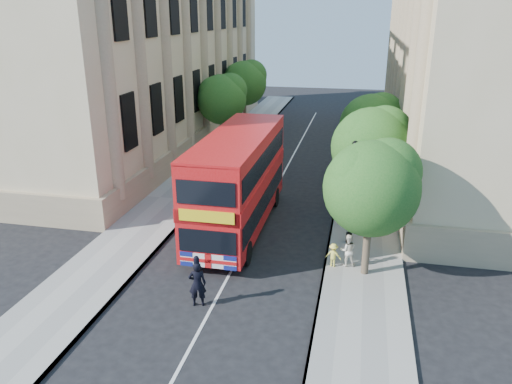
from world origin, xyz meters
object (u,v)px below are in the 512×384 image
Objects in this scene: box_van at (250,153)px; woman_pedestrian at (348,250)px; double_decker_bus at (238,179)px; police_constable at (197,284)px; lamp_post at (352,197)px.

woman_pedestrian is at bearing -54.12° from box_van.
double_decker_bus is at bearing -38.60° from woman_pedestrian.
woman_pedestrian is (5.80, -3.17, -1.90)m from double_decker_bus.
double_decker_bus is 7.71m from police_constable.
lamp_post reaches higher than double_decker_bus.
box_van reaches higher than woman_pedestrian.
double_decker_bus is (-5.78, 0.71, 0.27)m from lamp_post.
double_decker_bus is at bearing -75.02° from box_van.
box_van is at bearing -99.51° from police_constable.
box_van is 3.72× the size of woman_pedestrian.
box_van is 2.99× the size of police_constable.
lamp_post is at bearing -48.47° from box_van.
police_constable is at bearing 27.76° from woman_pedestrian.
lamp_post is 12.54m from box_van.
police_constable is at bearing -88.39° from double_decker_bus.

